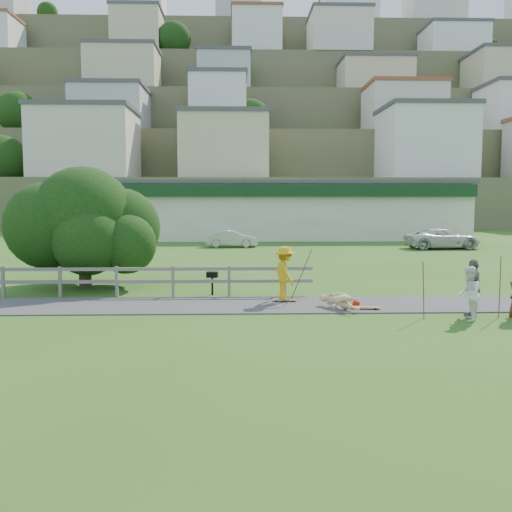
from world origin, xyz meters
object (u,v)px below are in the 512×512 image
object	(u,v)px
skater_fallen	(339,301)
car_white	(443,239)
tree	(84,241)
skater_rider	(285,276)
bbq	(212,283)
spectator_b	(473,288)
car_silver	(232,239)
spectator_a	(469,294)

from	to	relation	value
skater_fallen	car_white	distance (m)	24.82
skater_fallen	tree	xyz separation A→B (m)	(-9.28, 5.09, 1.55)
skater_rider	skater_fallen	world-z (taller)	skater_rider
skater_rider	skater_fallen	size ratio (longest dim) A/B	1.16
tree	bbq	size ratio (longest dim) A/B	7.59
tree	skater_rider	bearing A→B (deg)	-26.18
tree	bbq	world-z (taller)	tree
skater_fallen	bbq	size ratio (longest dim) A/B	1.83
tree	bbq	bearing A→B (deg)	-22.64
spectator_b	bbq	distance (m)	8.89
car_silver	tree	xyz separation A→B (m)	(-5.62, -18.97, 1.22)
skater_fallen	car_silver	distance (m)	24.33
spectator_b	car_silver	world-z (taller)	spectator_b
spectator_a	car_white	world-z (taller)	spectator_a
skater_rider	spectator_b	world-z (taller)	skater_rider
spectator_b	car_silver	bearing A→B (deg)	-154.85
spectator_a	car_silver	distance (m)	26.77
spectator_a	tree	bearing A→B (deg)	-98.85
car_silver	bbq	distance (m)	21.12
car_white	skater_fallen	bearing A→B (deg)	148.66
car_white	spectator_a	bearing A→B (deg)	157.40
spectator_b	skater_rider	bearing A→B (deg)	-106.19
spectator_b	bbq	xyz separation A→B (m)	(-7.87, 4.12, -0.43)
spectator_b	tree	size ratio (longest dim) A/B	0.27
bbq	car_white	bearing A→B (deg)	59.41
skater_rider	tree	xyz separation A→B (m)	(-7.66, 3.76, 0.93)
spectator_a	bbq	size ratio (longest dim) A/B	1.85
car_white	tree	size ratio (longest dim) A/B	0.80
skater_fallen	car_silver	xyz separation A→B (m)	(-3.65, 24.06, 0.33)
skater_fallen	spectator_b	world-z (taller)	spectator_b
skater_rider	tree	world-z (taller)	tree
car_silver	tree	bearing A→B (deg)	164.80
skater_fallen	car_silver	world-z (taller)	car_silver
skater_fallen	tree	size ratio (longest dim) A/B	0.24
skater_fallen	spectator_a	distance (m)	3.85
spectator_a	car_white	size ratio (longest dim) A/B	0.31
spectator_a	car_silver	xyz separation A→B (m)	(-7.04, 25.83, -0.17)
car_silver	tree	distance (m)	19.82
skater_rider	tree	bearing A→B (deg)	47.44
skater_fallen	spectator_a	world-z (taller)	spectator_a
skater_fallen	spectator_a	bearing A→B (deg)	-63.01
skater_rider	spectator_a	distance (m)	5.88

